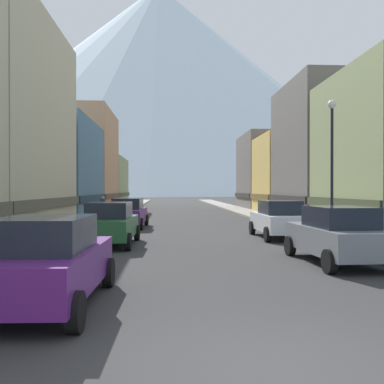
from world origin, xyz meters
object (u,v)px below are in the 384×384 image
streetlamp_right (332,149)px  car_right_0 (337,235)px  car_left_1 (110,224)px  car_left_2 (128,213)px  car_right_1 (279,219)px  car_left_0 (47,261)px  potted_plant_1 (378,230)px  potted_plant_0 (46,228)px  pedestrian_0 (103,208)px

streetlamp_right → car_right_0: bearing=-109.3°
car_left_1 → car_left_2: (-0.00, 8.14, 0.00)m
car_left_2 → car_right_0: 15.00m
streetlamp_right → car_right_1: bearing=120.4°
car_left_0 → car_right_1: bearing=56.8°
potted_plant_1 → car_left_0: bearing=-142.3°
car_right_0 → potted_plant_1: (3.20, 3.80, -0.23)m
car_left_0 → car_right_0: same height
car_left_0 → potted_plant_0: car_left_0 is taller
car_left_2 → streetlamp_right: bearing=-42.9°
car_left_1 → car_left_2: same height
car_left_2 → car_right_1: 9.61m
car_left_2 → potted_plant_1: 14.14m
car_right_0 → potted_plant_0: bearing=147.1°
car_right_0 → potted_plant_1: bearing=49.9°
car_left_2 → pedestrian_0: size_ratio=2.74×
potted_plant_1 → pedestrian_0: 20.37m
pedestrian_0 → streetlamp_right: 19.10m
potted_plant_1 → pedestrian_0: bearing=130.6°
car_left_0 → car_right_0: size_ratio=0.99×
car_right_1 → streetlamp_right: bearing=-59.6°
car_left_0 → potted_plant_1: 13.66m
car_left_0 → car_left_2: 17.48m
car_right_0 → pedestrian_0: bearing=117.6°
car_left_0 → car_left_1: same height
potted_plant_0 → pedestrian_0: pedestrian_0 is taller
car_left_1 → potted_plant_0: 3.90m
car_left_2 → car_right_1: bearing=-37.7°
pedestrian_0 → car_left_1: bearing=-80.4°
car_left_0 → streetlamp_right: 13.18m
car_right_0 → pedestrian_0: size_ratio=2.74×
car_left_0 → car_left_1: size_ratio=1.00×
car_left_1 → potted_plant_0: car_left_1 is taller
car_left_1 → potted_plant_0: size_ratio=6.05×
potted_plant_0 → streetlamp_right: 13.08m
car_left_1 → car_right_1: size_ratio=1.01×
car_left_2 → potted_plant_1: (10.80, -9.13, -0.23)m
car_right_1 → pedestrian_0: (-10.05, 12.21, 0.00)m
car_left_2 → car_left_1: bearing=-90.0°
potted_plant_1 → pedestrian_0: size_ratio=0.60×
potted_plant_1 → potted_plant_0: bearing=167.2°
car_left_2 → potted_plant_0: car_left_2 is taller
car_right_1 → pedestrian_0: size_ratio=2.71×
car_left_2 → streetlamp_right: 12.87m
car_left_0 → pedestrian_0: (-2.45, 23.82, 0.00)m
car_left_2 → streetlamp_right: size_ratio=0.76×
car_right_1 → streetlamp_right: size_ratio=0.75×
potted_plant_1 → car_left_2: bearing=139.8°
car_left_1 → car_right_0: size_ratio=0.99×
car_left_0 → car_right_0: (7.60, 4.56, 0.00)m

